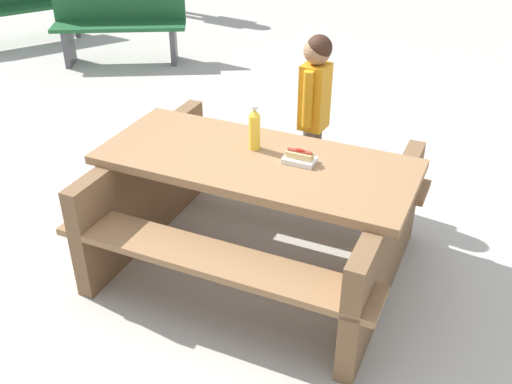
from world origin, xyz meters
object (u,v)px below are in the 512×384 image
object	(u,v)px
park_bench_near	(120,23)
park_bench_mid	(20,5)
hotdog_tray	(300,158)
picnic_table	(256,204)
soda_bottle	(255,129)
child_in_coat	(315,98)

from	to	relation	value
park_bench_near	park_bench_mid	distance (m)	1.60
park_bench_near	park_bench_mid	world-z (taller)	same
hotdog_tray	park_bench_mid	size ratio (longest dim) A/B	0.14
picnic_table	hotdog_tray	bearing A→B (deg)	2.91
soda_bottle	hotdog_tray	distance (m)	0.32
soda_bottle	park_bench_near	size ratio (longest dim) A/B	0.17
soda_bottle	park_bench_near	world-z (taller)	soda_bottle
hotdog_tray	child_in_coat	distance (m)	0.91
picnic_table	soda_bottle	bearing A→B (deg)	109.63
picnic_table	park_bench_mid	xyz separation A→B (m)	(-4.10, 3.68, 0.00)
picnic_table	park_bench_mid	bearing A→B (deg)	138.12
soda_bottle	hotdog_tray	bearing A→B (deg)	-19.05
hotdog_tray	child_in_coat	world-z (taller)	child_in_coat
park_bench_mid	soda_bottle	bearing A→B (deg)	-41.27
picnic_table	park_bench_mid	distance (m)	5.51
hotdog_tray	child_in_coat	bearing A→B (deg)	95.34
picnic_table	park_bench_mid	world-z (taller)	park_bench_mid
picnic_table	soda_bottle	distance (m)	0.45
picnic_table	hotdog_tray	size ratio (longest dim) A/B	10.19
child_in_coat	park_bench_near	xyz separation A→B (m)	(-2.70, 2.39, -0.32)
picnic_table	hotdog_tray	world-z (taller)	hotdog_tray
child_in_coat	park_bench_mid	distance (m)	5.09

